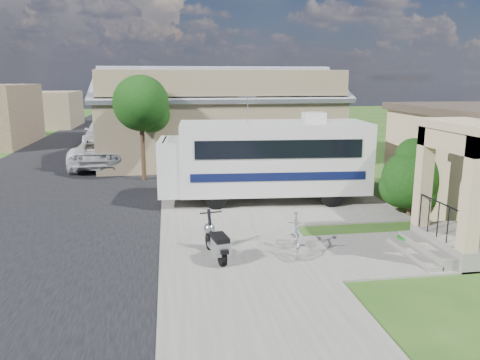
{
  "coord_description": "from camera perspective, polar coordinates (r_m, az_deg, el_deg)",
  "views": [
    {
      "loc": [
        -2.68,
        -11.66,
        4.44
      ],
      "look_at": [
        -0.5,
        2.5,
        1.3
      ],
      "focal_mm": 35.0,
      "sensor_mm": 36.0,
      "label": 1
    }
  ],
  "objects": [
    {
      "name": "shrub",
      "position": [
        16.12,
        20.29,
        0.41
      ],
      "size": [
        2.09,
        2.0,
        2.57
      ],
      "color": "#312216",
      "rests_on": "ground"
    },
    {
      "name": "street_slab",
      "position": [
        22.62,
        -20.87,
        0.25
      ],
      "size": [
        9.0,
        80.0,
        0.02
      ],
      "primitive_type": "cube",
      "color": "black",
      "rests_on": "ground"
    },
    {
      "name": "pickup_truck",
      "position": [
        24.92,
        -16.3,
        3.47
      ],
      "size": [
        2.77,
        5.83,
        1.61
      ],
      "primitive_type": "imported",
      "rotation": [
        0.0,
        0.0,
        3.12
      ],
      "color": "silver",
      "rests_on": "ground"
    },
    {
      "name": "distant_bldg_near",
      "position": [
        47.37,
        -24.05,
        7.86
      ],
      "size": [
        8.0,
        7.0,
        3.2
      ],
      "primitive_type": "cube",
      "color": "#877454",
      "rests_on": "ground"
    },
    {
      "name": "driveway_slab",
      "position": [
        17.26,
        5.56,
        -2.52
      ],
      "size": [
        7.0,
        6.0,
        0.05
      ],
      "primitive_type": "cube",
      "color": "#65635A",
      "rests_on": "ground"
    },
    {
      "name": "scooter",
      "position": [
        11.58,
        -2.84,
        -7.63
      ],
      "size": [
        0.66,
        1.64,
        1.08
      ],
      "rotation": [
        0.0,
        0.0,
        0.17
      ],
      "color": "black",
      "rests_on": "ground"
    },
    {
      "name": "warehouse",
      "position": [
        25.88,
        -2.79,
        6.91
      ],
      "size": [
        12.5,
        8.4,
        5.04
      ],
      "color": "#877454",
      "rests_on": "ground"
    },
    {
      "name": "walk_slab",
      "position": [
        12.86,
        18.29,
        -8.37
      ],
      "size": [
        4.0,
        3.0,
        0.05
      ],
      "primitive_type": "cube",
      "color": "#65635A",
      "rests_on": "ground"
    },
    {
      "name": "motorhome",
      "position": [
        16.87,
        3.18,
        2.76
      ],
      "size": [
        7.55,
        2.82,
        3.8
      ],
      "rotation": [
        0.0,
        0.0,
        -0.07
      ],
      "color": "beige",
      "rests_on": "ground"
    },
    {
      "name": "van",
      "position": [
        32.31,
        -16.08,
        5.56
      ],
      "size": [
        2.76,
        6.21,
        1.77
      ],
      "primitive_type": "imported",
      "rotation": [
        0.0,
        0.0,
        0.05
      ],
      "color": "silver",
      "rests_on": "ground"
    },
    {
      "name": "street_tree_a",
      "position": [
        20.77,
        -11.69,
        8.82
      ],
      "size": [
        2.44,
        2.4,
        4.58
      ],
      "color": "#312216",
      "rests_on": "ground"
    },
    {
      "name": "street_tree_c",
      "position": [
        39.74,
        -10.39,
        10.23
      ],
      "size": [
        2.44,
        2.4,
        4.42
      ],
      "color": "#312216",
      "rests_on": "ground"
    },
    {
      "name": "street_tree_b",
      "position": [
        30.74,
        -10.82,
        10.19
      ],
      "size": [
        2.44,
        2.4,
        4.73
      ],
      "color": "#312216",
      "rests_on": "ground"
    },
    {
      "name": "garden_hose",
      "position": [
        13.59,
        19.46,
        -7.01
      ],
      "size": [
        0.42,
        0.42,
        0.19
      ],
      "primitive_type": "cylinder",
      "color": "#146419",
      "rests_on": "ground"
    },
    {
      "name": "sidewalk_slab",
      "position": [
        22.16,
        -4.23,
        0.85
      ],
      "size": [
        4.0,
        80.0,
        0.06
      ],
      "primitive_type": "cube",
      "color": "#65635A",
      "rests_on": "ground"
    },
    {
      "name": "bicycle",
      "position": [
        12.08,
        6.89,
        -6.82
      ],
      "size": [
        0.79,
        1.68,
        0.97
      ],
      "primitive_type": "imported",
      "rotation": [
        0.0,
        0.0,
        -0.21
      ],
      "color": "#95969C",
      "rests_on": "ground"
    },
    {
      "name": "ground",
      "position": [
        12.76,
        3.97,
        -8.03
      ],
      "size": [
        120.0,
        120.0,
        0.0
      ],
      "primitive_type": "plane",
      "color": "#1D4412"
    }
  ]
}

